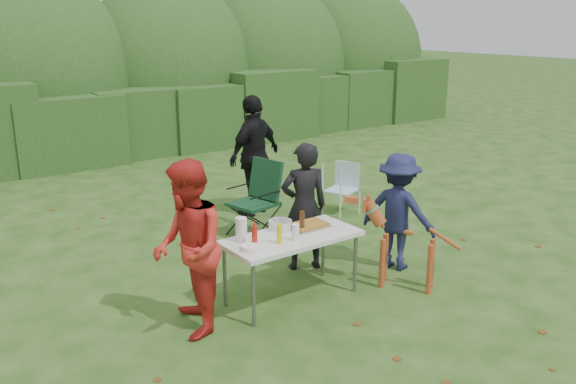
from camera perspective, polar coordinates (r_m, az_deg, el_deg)
ground at (r=6.73m, az=0.76°, el=-10.42°), size 80.00×80.00×0.00m
hedge_row at (r=13.47m, az=-20.33°, el=5.94°), size 22.00×1.40×1.70m
shrub_backdrop at (r=14.91m, az=-22.40°, el=9.55°), size 20.00×2.60×3.20m
folding_table at (r=6.57m, az=0.34°, el=-4.55°), size 1.50×0.70×0.74m
person_cook at (r=7.37m, az=1.51°, el=-1.38°), size 0.68×0.56×1.58m
person_red_jacket at (r=5.92m, az=-9.30°, el=-5.28°), size 0.91×1.02×1.73m
person_black_puffy at (r=9.45m, az=-3.16°, el=3.44°), size 1.18×0.77×1.87m
child at (r=7.52m, az=10.29°, el=-1.83°), size 0.84×1.06×1.44m
dog at (r=7.05m, az=11.15°, el=-4.97°), size 0.96×1.12×1.01m
camping_chair at (r=8.54m, az=-3.26°, el=-0.68°), size 0.79×0.79×1.08m
lawn_chair at (r=9.62m, az=4.98°, el=0.35°), size 0.61×0.61×0.80m
food_tray at (r=6.79m, az=1.92°, el=-3.30°), size 0.45×0.30×0.02m
focaccia_bread at (r=6.78m, az=1.92°, el=-3.07°), size 0.40×0.26×0.04m
mustard_bottle at (r=6.30m, az=-0.81°, el=-3.99°), size 0.06×0.06×0.20m
ketchup_bottle at (r=6.23m, az=-3.14°, el=-4.15°), size 0.06×0.06×0.22m
beer_bottle at (r=6.62m, az=1.32°, el=-2.79°), size 0.06×0.06×0.24m
paper_towel_roll at (r=6.37m, az=-4.39°, el=-3.54°), size 0.12×0.12×0.26m
cup_stack at (r=6.39m, az=0.72°, el=-3.79°), size 0.08×0.08×0.18m
pasta_bowl at (r=6.74m, az=-0.73°, el=-3.09°), size 0.26×0.26×0.10m
plate_stack at (r=6.18m, az=-3.36°, el=-5.20°), size 0.24×0.24×0.05m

